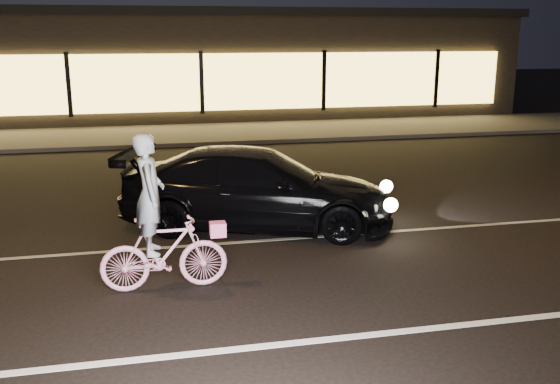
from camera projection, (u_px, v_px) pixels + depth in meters
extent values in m
plane|color=black|center=(310.00, 286.00, 8.42)|extent=(90.00, 90.00, 0.00)
cube|color=silver|center=(344.00, 338.00, 7.00)|extent=(60.00, 0.12, 0.01)
cube|color=gray|center=(278.00, 239.00, 10.31)|extent=(60.00, 0.10, 0.01)
cube|color=#383533|center=(208.00, 134.00, 20.70)|extent=(30.00, 4.00, 0.12)
cube|color=black|center=(192.00, 65.00, 25.89)|extent=(25.00, 8.00, 4.00)
cube|color=black|center=(190.00, 14.00, 25.38)|extent=(25.40, 8.40, 0.30)
cube|color=#FFCC59|center=(201.00, 82.00, 22.12)|extent=(23.00, 0.15, 2.00)
cube|color=black|center=(69.00, 85.00, 21.11)|extent=(0.15, 0.08, 2.20)
cube|color=black|center=(202.00, 83.00, 22.04)|extent=(0.15, 0.08, 2.20)
cube|color=black|center=(324.00, 80.00, 22.98)|extent=(0.15, 0.08, 2.20)
cube|color=black|center=(437.00, 79.00, 23.91)|extent=(0.15, 0.08, 2.20)
imported|color=#FF4D93|center=(164.00, 253.00, 8.22)|extent=(1.67, 0.47, 1.01)
imported|color=white|center=(150.00, 194.00, 7.98)|extent=(0.38, 0.58, 1.58)
cube|color=#FF489C|center=(218.00, 229.00, 8.30)|extent=(0.21, 0.17, 0.19)
imported|color=black|center=(257.00, 188.00, 10.87)|extent=(5.10, 3.34, 1.37)
sphere|color=#FFF2BF|center=(386.00, 186.00, 11.25)|extent=(0.23, 0.23, 0.23)
sphere|color=#FFF2BF|center=(391.00, 205.00, 10.04)|extent=(0.23, 0.23, 0.23)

